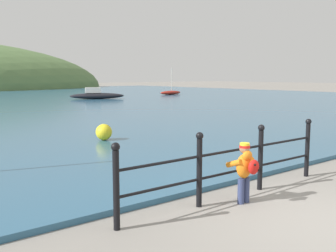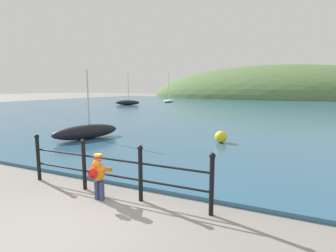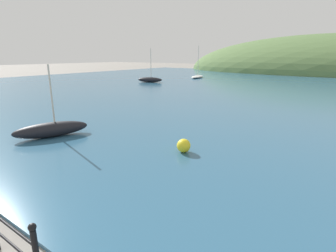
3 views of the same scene
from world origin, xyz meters
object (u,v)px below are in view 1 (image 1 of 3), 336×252
at_px(child_in_coat, 245,167).
at_px(mooring_buoy, 104,132).
at_px(boat_green_fishing, 97,95).
at_px(boat_nearest_quay, 171,93).

height_order(child_in_coat, mooring_buoy, child_in_coat).
xyz_separation_m(child_in_coat, boat_green_fishing, (11.30, 25.87, -0.19)).
xyz_separation_m(boat_nearest_quay, mooring_buoy, (-20.02, -21.40, 0.03)).
relative_size(boat_green_fishing, boat_nearest_quay, 1.50).
distance_m(boat_nearest_quay, mooring_buoy, 29.30).
distance_m(boat_green_fishing, boat_nearest_quay, 10.00).
xyz_separation_m(boat_green_fishing, mooring_buoy, (-10.23, -19.35, -0.07)).
height_order(boat_green_fishing, mooring_buoy, boat_green_fishing).
relative_size(child_in_coat, boat_green_fishing, 0.22).
relative_size(child_in_coat, boat_nearest_quay, 0.32).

